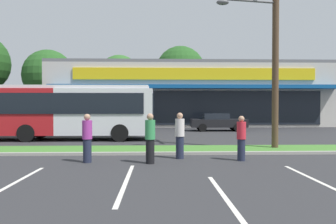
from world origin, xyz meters
TOP-DOWN VIEW (x-y plane):
  - grass_median at (0.00, 14.00)m, footprint 56.00×2.20m
  - curb_lip at (0.00, 12.78)m, footprint 56.00×0.24m
  - parking_stripe_0 at (-2.77, 7.60)m, footprint 0.12×4.80m
  - parking_stripe_1 at (0.18, 7.92)m, footprint 0.12×4.80m
  - parking_stripe_2 at (2.55, 6.02)m, footprint 0.12×4.80m
  - parking_stripe_3 at (5.41, 7.63)m, footprint 0.12×4.80m
  - storefront_building at (4.62, 35.79)m, footprint 28.53×12.92m
  - tree_left at (-13.13, 42.64)m, footprint 6.58×6.58m
  - tree_mid_left at (-4.33, 46.34)m, footprint 5.96×5.96m
  - tree_mid at (4.36, 46.10)m, footprint 6.98×6.98m
  - utility_pole at (6.36, 14.11)m, footprint 3.12×2.39m
  - city_bus at (-5.44, 19.09)m, footprint 12.48×2.66m
  - car_0 at (5.98, 25.79)m, footprint 4.51×1.86m
  - car_1 at (-5.96, 24.98)m, footprint 4.57×2.02m
  - pedestrian_near_bench at (0.78, 10.71)m, footprint 0.36×0.36m
  - pedestrian_by_pole at (1.91, 11.78)m, footprint 0.36×0.36m
  - pedestrian_mid at (4.18, 11.20)m, footprint 0.34×0.34m
  - pedestrian_far at (-1.50, 11.00)m, footprint 0.36×0.36m

SIDE VIEW (x-z plane):
  - parking_stripe_0 at x=-2.77m, z-range 0.00..0.01m
  - parking_stripe_1 at x=0.18m, z-range 0.00..0.01m
  - parking_stripe_2 at x=2.55m, z-range 0.00..0.01m
  - parking_stripe_3 at x=5.41m, z-range 0.00..0.01m
  - grass_median at x=0.00m, z-range 0.00..0.12m
  - curb_lip at x=0.00m, z-range 0.00..0.12m
  - car_0 at x=5.98m, z-range 0.03..1.45m
  - car_1 at x=-5.96m, z-range 0.03..1.49m
  - pedestrian_mid at x=4.18m, z-range 0.00..1.68m
  - pedestrian_far at x=-1.50m, z-range 0.00..1.77m
  - pedestrian_near_bench at x=0.78m, z-range 0.00..1.79m
  - pedestrian_by_pole at x=1.91m, z-range 0.00..1.79m
  - city_bus at x=-5.44m, z-range 0.14..3.39m
  - storefront_building at x=4.62m, z-range 0.00..6.46m
  - utility_pole at x=6.36m, z-range 0.34..9.80m
  - tree_left at x=-13.13m, z-range 1.36..10.69m
  - tree_mid_left at x=-4.33m, z-range 1.63..10.89m
  - tree_mid at x=4.36m, z-range 1.76..12.27m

